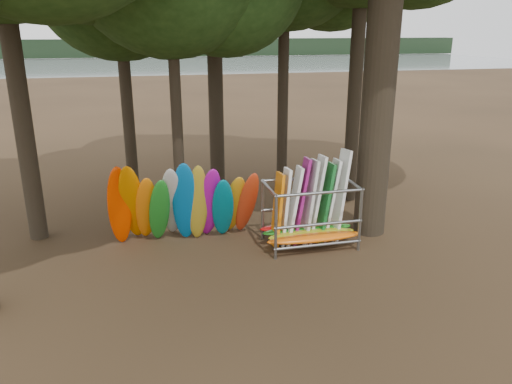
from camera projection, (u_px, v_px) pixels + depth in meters
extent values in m
plane|color=#47331E|center=(244.00, 254.00, 14.66)|extent=(120.00, 120.00, 0.00)
plane|color=gray|center=(153.00, 76.00, 70.05)|extent=(160.00, 160.00, 0.00)
cube|color=black|center=(143.00, 48.00, 115.58)|extent=(160.00, 4.00, 4.00)
cylinder|color=black|center=(10.00, 39.00, 14.00)|extent=(0.55, 0.55, 12.09)
cylinder|color=black|center=(124.00, 70.00, 18.43)|extent=(0.44, 0.44, 9.73)
cylinder|color=black|center=(214.00, 35.00, 19.70)|extent=(0.61, 0.61, 12.15)
cylinder|color=black|center=(284.00, 42.00, 19.21)|extent=(0.43, 0.43, 11.66)
cylinder|color=black|center=(174.00, 69.00, 16.05)|extent=(0.37, 0.37, 10.13)
cylinder|color=black|center=(359.00, 21.00, 17.42)|extent=(0.50, 0.50, 13.12)
ellipsoid|color=#E83700|center=(120.00, 206.00, 14.70)|extent=(0.77, 1.17, 2.76)
ellipsoid|color=#D36E00|center=(133.00, 203.00, 14.78)|extent=(0.89, 1.99, 2.92)
ellipsoid|color=orange|center=(146.00, 209.00, 14.94)|extent=(0.77, 1.73, 2.50)
ellipsoid|color=#1C7E22|center=(159.00, 211.00, 14.87)|extent=(0.79, 1.57, 2.42)
ellipsoid|color=beige|center=(172.00, 203.00, 15.05)|extent=(0.77, 2.06, 2.79)
ellipsoid|color=#055B9D|center=(185.00, 203.00, 14.90)|extent=(0.86, 1.46, 2.86)
ellipsoid|color=#A78A22|center=(198.00, 203.00, 15.00)|extent=(0.64, 1.19, 2.71)
ellipsoid|color=#A10F94|center=(210.00, 203.00, 15.20)|extent=(0.80, 1.55, 2.64)
ellipsoid|color=#027086|center=(223.00, 208.00, 15.21)|extent=(0.83, 1.54, 2.33)
ellipsoid|color=orange|center=(234.00, 205.00, 15.47)|extent=(0.78, 1.68, 2.36)
ellipsoid|color=red|center=(247.00, 203.00, 15.39)|extent=(0.74, 1.79, 2.50)
ellipsoid|color=orange|center=(315.00, 238.00, 14.79)|extent=(2.95, 0.55, 0.24)
ellipsoid|color=#A6A716|center=(312.00, 234.00, 15.03)|extent=(2.74, 0.55, 0.24)
ellipsoid|color=#1E7419|center=(307.00, 229.00, 15.39)|extent=(2.88, 0.55, 0.24)
ellipsoid|color=#B50D0D|center=(304.00, 225.00, 15.70)|extent=(2.87, 0.55, 0.24)
cube|color=orange|center=(277.00, 211.00, 14.93)|extent=(0.35, 0.77, 2.30)
cube|color=white|center=(284.00, 207.00, 15.07)|extent=(0.35, 0.76, 2.39)
cube|color=white|center=(293.00, 207.00, 15.00)|extent=(0.57, 0.74, 2.46)
cube|color=#8D176C|center=(300.00, 201.00, 15.12)|extent=(0.61, 0.76, 2.68)
cube|color=silver|center=(309.00, 203.00, 15.07)|extent=(0.49, 0.79, 2.64)
cube|color=white|center=(315.00, 199.00, 15.23)|extent=(0.58, 0.79, 2.72)
cube|color=#176828|center=(325.00, 204.00, 15.15)|extent=(0.54, 0.75, 2.52)
cube|color=white|center=(330.00, 200.00, 15.39)|extent=(0.58, 0.76, 2.57)
cube|color=white|center=(339.00, 196.00, 15.25)|extent=(0.55, 0.83, 2.89)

